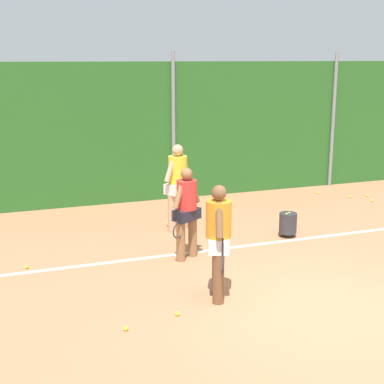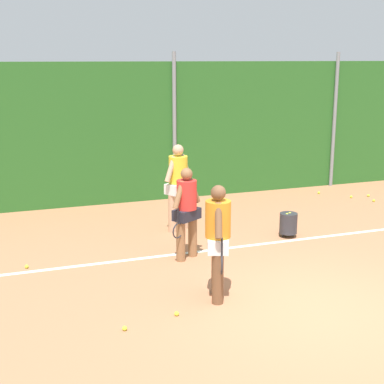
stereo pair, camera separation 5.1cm
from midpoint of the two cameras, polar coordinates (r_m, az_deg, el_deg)
The scene contains 16 objects.
ground_plane at distance 10.12m, azimuth 6.49°, elevation -7.11°, with size 27.97×27.97×0.00m, color #B2704C.
hedge_fence_backdrop at distance 14.26m, azimuth -2.23°, elevation 6.26°, with size 16.28×0.25×3.49m, color #286023.
fence_post_center at distance 14.08m, azimuth -2.02°, elevation 6.67°, with size 0.10×0.10×3.73m, color gray.
fence_post_right at distance 16.13m, azimuth 14.22°, elevation 7.15°, with size 0.10×0.10×3.73m, color gray.
court_baseline_paint at distance 10.83m, azimuth 4.55°, elevation -5.64°, with size 11.89×0.10×0.01m, color white.
player_foreground_near at distance 8.26m, azimuth 2.56°, elevation -4.57°, with size 0.46×0.79×1.77m.
player_midcourt at distance 9.92m, azimuth -0.71°, elevation -1.72°, with size 0.67×0.52×1.69m.
player_backcourt_far at distance 11.59m, azimuth -1.60°, elevation 0.98°, with size 0.70×0.54×1.84m.
ball_hopper at distance 11.49m, azimuth 9.72°, elevation -3.15°, with size 0.36×0.36×0.51m.
tennis_ball_0 at distance 15.37m, azimuth 17.49°, elevation -0.32°, with size 0.07×0.07×0.07m, color #CCDB33.
tennis_ball_1 at distance 8.06m, azimuth -1.69°, elevation -12.41°, with size 0.07×0.07×0.07m, color #CCDB33.
tennis_ball_3 at distance 15.09m, azimuth 15.86°, elevation -0.46°, with size 0.07×0.07×0.07m, color #CCDB33.
tennis_ball_4 at distance 14.87m, azimuth 18.00°, elevation -0.81°, with size 0.07×0.07×0.07m, color #CCDB33.
tennis_ball_5 at distance 15.32m, azimuth 12.71°, elevation -0.06°, with size 0.07×0.07×0.07m, color #CCDB33.
tennis_ball_6 at distance 10.14m, azimuth -16.80°, elevation -7.39°, with size 0.07×0.07×0.07m, color #CCDB33.
tennis_ball_7 at distance 7.71m, azimuth -7.03°, elevation -13.77°, with size 0.07×0.07×0.07m, color #CCDB33.
Camera 1 is at (-4.25, -6.37, 3.57)m, focal length 51.84 mm.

